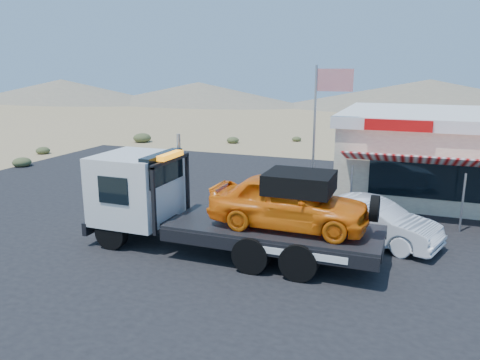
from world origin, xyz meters
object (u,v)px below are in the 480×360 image
Objects in this scene: tow_truck at (222,202)px; jerky_store at (455,153)px; flagpole at (320,121)px; white_sedan at (372,221)px.

tow_truck is 12.90m from jerky_store.
flagpole is at bearing 72.60° from tow_truck.
jerky_store is (7.46, 10.52, 0.28)m from tow_truck.
jerky_store is at bearing 38.79° from flagpole.
flagpole is (1.89, 6.04, 2.06)m from tow_truck.
jerky_store reaches higher than white_sedan.
tow_truck is 2.07× the size of white_sedan.
jerky_store is (2.97, 7.93, 1.22)m from white_sedan.
tow_truck reaches higher than white_sedan.
jerky_store is 1.73× the size of flagpole.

